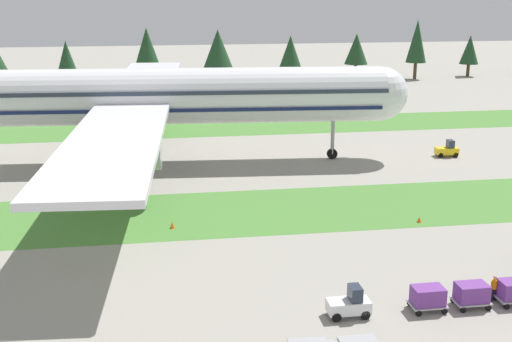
{
  "coord_description": "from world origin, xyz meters",
  "views": [
    {
      "loc": [
        -13.57,
        -26.74,
        19.66
      ],
      "look_at": [
        -5.03,
        28.57,
        4.0
      ],
      "focal_mm": 47.07,
      "sensor_mm": 36.0,
      "label": 1
    }
  ],
  "objects_px": {
    "cargo_dolly_lead": "(428,297)",
    "cargo_dolly_second": "(472,293)",
    "baggage_tug": "(350,304)",
    "pushback_tractor": "(447,150)",
    "taxiway_marker_0": "(172,225)",
    "airliner": "(146,96)",
    "taxiway_marker_1": "(419,220)",
    "ground_crew_marshaller": "(494,287)"
  },
  "relations": [
    {
      "from": "pushback_tractor",
      "to": "taxiway_marker_0",
      "type": "xyz_separation_m",
      "value": [
        -32.87,
        -19.34,
        -0.54
      ]
    },
    {
      "from": "cargo_dolly_second",
      "to": "pushback_tractor",
      "type": "distance_m",
      "value": 39.28
    },
    {
      "from": "cargo_dolly_lead",
      "to": "taxiway_marker_1",
      "type": "bearing_deg",
      "value": -20.6
    },
    {
      "from": "airliner",
      "to": "taxiway_marker_0",
      "type": "relative_size",
      "value": 133.78
    },
    {
      "from": "ground_crew_marshaller",
      "to": "taxiway_marker_0",
      "type": "height_order",
      "value": "ground_crew_marshaller"
    },
    {
      "from": "pushback_tractor",
      "to": "taxiway_marker_1",
      "type": "relative_size",
      "value": 5.6
    },
    {
      "from": "taxiway_marker_1",
      "to": "airliner",
      "type": "bearing_deg",
      "value": 133.95
    },
    {
      "from": "cargo_dolly_lead",
      "to": "pushback_tractor",
      "type": "xyz_separation_m",
      "value": [
        17.63,
        36.42,
        -0.1
      ]
    },
    {
      "from": "baggage_tug",
      "to": "cargo_dolly_second",
      "type": "relative_size",
      "value": 1.18
    },
    {
      "from": "taxiway_marker_0",
      "to": "taxiway_marker_1",
      "type": "relative_size",
      "value": 1.14
    },
    {
      "from": "ground_crew_marshaller",
      "to": "taxiway_marker_1",
      "type": "height_order",
      "value": "ground_crew_marshaller"
    },
    {
      "from": "pushback_tractor",
      "to": "taxiway_marker_0",
      "type": "relative_size",
      "value": 4.92
    },
    {
      "from": "cargo_dolly_lead",
      "to": "taxiway_marker_1",
      "type": "height_order",
      "value": "cargo_dolly_lead"
    },
    {
      "from": "airliner",
      "to": "cargo_dolly_second",
      "type": "height_order",
      "value": "airliner"
    },
    {
      "from": "baggage_tug",
      "to": "taxiway_marker_0",
      "type": "height_order",
      "value": "baggage_tug"
    },
    {
      "from": "cargo_dolly_lead",
      "to": "cargo_dolly_second",
      "type": "relative_size",
      "value": 1.0
    },
    {
      "from": "taxiway_marker_1",
      "to": "baggage_tug",
      "type": "bearing_deg",
      "value": -124.88
    },
    {
      "from": "airliner",
      "to": "pushback_tractor",
      "type": "bearing_deg",
      "value": 90.0
    },
    {
      "from": "pushback_tractor",
      "to": "ground_crew_marshaller",
      "type": "xyz_separation_m",
      "value": [
        -12.92,
        -35.85,
        0.13
      ]
    },
    {
      "from": "pushback_tractor",
      "to": "cargo_dolly_second",
      "type": "bearing_deg",
      "value": 162.13
    },
    {
      "from": "cargo_dolly_second",
      "to": "cargo_dolly_lead",
      "type": "bearing_deg",
      "value": 90.0
    },
    {
      "from": "baggage_tug",
      "to": "cargo_dolly_lead",
      "type": "relative_size",
      "value": 1.18
    },
    {
      "from": "cargo_dolly_lead",
      "to": "taxiway_marker_1",
      "type": "relative_size",
      "value": 4.6
    },
    {
      "from": "ground_crew_marshaller",
      "to": "taxiway_marker_1",
      "type": "bearing_deg",
      "value": -107.52
    },
    {
      "from": "cargo_dolly_second",
      "to": "pushback_tractor",
      "type": "xyz_separation_m",
      "value": [
        14.73,
        36.41,
        -0.1
      ]
    },
    {
      "from": "airliner",
      "to": "baggage_tug",
      "type": "distance_m",
      "value": 41.37
    },
    {
      "from": "cargo_dolly_second",
      "to": "taxiway_marker_0",
      "type": "bearing_deg",
      "value": 46.44
    },
    {
      "from": "airliner",
      "to": "taxiway_marker_1",
      "type": "height_order",
      "value": "airliner"
    },
    {
      "from": "pushback_tractor",
      "to": "airliner",
      "type": "bearing_deg",
      "value": 90.0
    },
    {
      "from": "taxiway_marker_0",
      "to": "pushback_tractor",
      "type": "bearing_deg",
      "value": 30.47
    },
    {
      "from": "cargo_dolly_second",
      "to": "taxiway_marker_0",
      "type": "xyz_separation_m",
      "value": [
        -18.14,
        17.07,
        -0.65
      ]
    },
    {
      "from": "cargo_dolly_lead",
      "to": "ground_crew_marshaller",
      "type": "bearing_deg",
      "value": -83.31
    },
    {
      "from": "airliner",
      "to": "cargo_dolly_lead",
      "type": "xyz_separation_m",
      "value": [
        17.13,
        -38.95,
        -6.69
      ]
    },
    {
      "from": "ground_crew_marshaller",
      "to": "cargo_dolly_second",
      "type": "bearing_deg",
      "value": 3.49
    },
    {
      "from": "cargo_dolly_second",
      "to": "taxiway_marker_0",
      "type": "distance_m",
      "value": 24.92
    },
    {
      "from": "taxiway_marker_0",
      "to": "cargo_dolly_lead",
      "type": "bearing_deg",
      "value": -48.27
    },
    {
      "from": "baggage_tug",
      "to": "taxiway_marker_1",
      "type": "height_order",
      "value": "baggage_tug"
    },
    {
      "from": "baggage_tug",
      "to": "pushback_tractor",
      "type": "distance_m",
      "value": 42.92
    },
    {
      "from": "baggage_tug",
      "to": "taxiway_marker_0",
      "type": "distance_m",
      "value": 19.94
    },
    {
      "from": "baggage_tug",
      "to": "cargo_dolly_second",
      "type": "bearing_deg",
      "value": -90.0
    },
    {
      "from": "taxiway_marker_0",
      "to": "cargo_dolly_second",
      "type": "bearing_deg",
      "value": -43.26
    },
    {
      "from": "baggage_tug",
      "to": "taxiway_marker_1",
      "type": "xyz_separation_m",
      "value": [
        10.69,
        15.33,
        -0.57
      ]
    }
  ]
}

